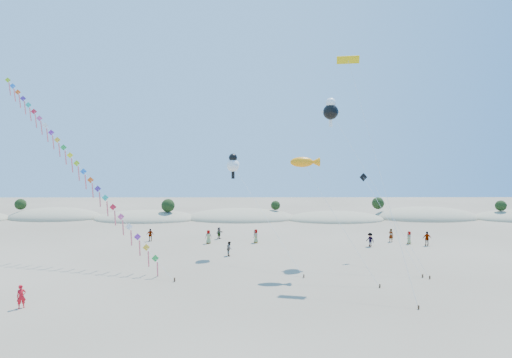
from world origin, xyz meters
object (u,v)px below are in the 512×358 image
object	(u,v)px
kite_train	(71,157)
fish_kite	(305,162)
parafoil_kite	(349,64)
flyer_foreground	(21,297)

from	to	relation	value
kite_train	fish_kite	xyz separation A→B (m)	(24.49, -5.59, -0.46)
kite_train	parafoil_kite	distance (m)	30.42
kite_train	flyer_foreground	xyz separation A→B (m)	(2.74, -15.47, -9.96)
kite_train	flyer_foreground	size ratio (longest dim) A/B	14.30
parafoil_kite	flyer_foreground	distance (m)	33.73
flyer_foreground	parafoil_kite	bearing A→B (deg)	-14.96
kite_train	parafoil_kite	bearing A→B (deg)	-9.69
kite_train	flyer_foreground	distance (m)	18.60
kite_train	parafoil_kite	xyz separation A→B (m)	(28.69, -4.90, 8.83)
kite_train	parafoil_kite	world-z (taller)	kite_train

